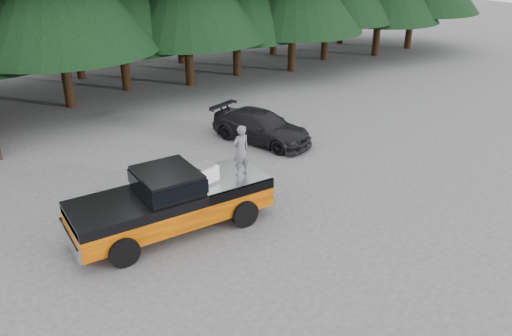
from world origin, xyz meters
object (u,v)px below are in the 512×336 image
air_compressor (204,175)px  parked_car (261,127)px  pickup_truck (173,209)px  man_on_bed (241,150)px

air_compressor → parked_car: 6.89m
pickup_truck → man_on_bed: size_ratio=3.81×
man_on_bed → pickup_truck: bearing=-11.3°
pickup_truck → air_compressor: bearing=-7.7°
pickup_truck → man_on_bed: bearing=-6.7°
air_compressor → man_on_bed: man_on_bed is taller
parked_car → man_on_bed: bearing=-149.2°
air_compressor → man_on_bed: (1.20, -0.12, 0.54)m
air_compressor → parked_car: bearing=27.8°
pickup_truck → air_compressor: size_ratio=8.40×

